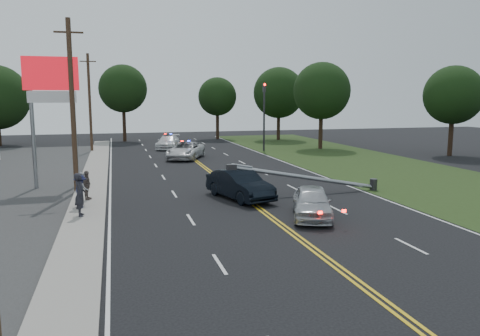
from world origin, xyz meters
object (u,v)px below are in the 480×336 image
object	(u,v)px
crashed_sedan	(240,185)
bystander_a	(80,194)
utility_pole_far	(90,102)
waiting_sedan	(312,202)
bystander_c	(80,191)
utility_pole_mid	(72,106)
emergency_b	(168,142)
fallen_streetlight	(314,178)
emergency_a	(186,151)
traffic_signal	(264,111)
pylon_sign	(52,90)
bystander_d	(87,185)
bystander_b	(82,189)

from	to	relation	value
crashed_sedan	bystander_a	world-z (taller)	bystander_a
bystander_a	utility_pole_far	bearing A→B (deg)	-1.50
waiting_sedan	bystander_c	xyz separation A→B (m)	(-10.49, 4.40, 0.21)
utility_pole_mid	emergency_b	distance (m)	24.43
emergency_b	waiting_sedan	bearing A→B (deg)	-67.88
fallen_streetlight	emergency_a	xyz separation A→B (m)	(-4.85, 17.64, -0.15)
traffic_signal	fallen_streetlight	distance (m)	22.62
crashed_sedan	emergency_a	distance (m)	17.91
pylon_sign	emergency_b	distance (m)	23.27
fallen_streetlight	emergency_b	world-z (taller)	fallen_streetlight
bystander_c	waiting_sedan	bearing A→B (deg)	-111.19
utility_pole_mid	crashed_sedan	world-z (taller)	utility_pole_mid
fallen_streetlight	crashed_sedan	distance (m)	4.56
fallen_streetlight	waiting_sedan	xyz separation A→B (m)	(-2.37, -5.07, -0.18)
pylon_sign	fallen_streetlight	size ratio (longest dim) A/B	0.85
utility_pole_mid	utility_pole_far	distance (m)	22.00
utility_pole_far	emergency_b	size ratio (longest dim) A/B	1.95
bystander_a	bystander_c	bearing A→B (deg)	0.28
utility_pole_far	traffic_signal	bearing A→B (deg)	-12.89
waiting_sedan	bystander_d	distance (m)	12.04
emergency_b	bystander_b	size ratio (longest dim) A/B	3.00
traffic_signal	utility_pole_mid	bearing A→B (deg)	-134.20
waiting_sedan	emergency_a	distance (m)	22.85
waiting_sedan	emergency_a	bearing A→B (deg)	116.72
bystander_b	traffic_signal	bearing A→B (deg)	-41.18
utility_pole_far	crashed_sedan	distance (m)	28.04
fallen_streetlight	bystander_c	world-z (taller)	fallen_streetlight
pylon_sign	traffic_signal	world-z (taller)	pylon_sign
bystander_a	bystander_d	size ratio (longest dim) A/B	1.28
emergency_a	bystander_c	size ratio (longest dim) A/B	3.35
fallen_streetlight	bystander_b	distance (m)	12.81
fallen_streetlight	emergency_b	bearing A→B (deg)	101.45
pylon_sign	waiting_sedan	distance (m)	17.38
pylon_sign	emergency_b	world-z (taller)	pylon_sign
fallen_streetlight	bystander_a	distance (m)	12.99
pylon_sign	emergency_b	bearing A→B (deg)	65.83
bystander_b	bystander_d	xyz separation A→B (m)	(0.16, 1.33, -0.07)
traffic_signal	crashed_sedan	xyz separation A→B (m)	(-8.66, -22.26, -3.40)
fallen_streetlight	bystander_d	xyz separation A→B (m)	(-12.66, 1.17, -0.01)
emergency_a	emergency_b	world-z (taller)	emergency_a
waiting_sedan	bystander_d	xyz separation A→B (m)	(-10.29, 6.25, 0.17)
fallen_streetlight	bystander_b	xyz separation A→B (m)	(-12.81, -0.16, 0.05)
bystander_d	bystander_c	bearing A→B (deg)	-168.32
utility_pole_mid	emergency_a	xyz separation A→B (m)	(8.54, 13.64, -4.31)
bystander_d	emergency_b	bearing A→B (deg)	2.07
pylon_sign	traffic_signal	xyz separation A→B (m)	(18.80, 16.00, -1.79)
utility_pole_mid	bystander_d	size ratio (longest dim) A/B	6.36
waiting_sedan	pylon_sign	bearing A→B (deg)	158.54
emergency_b	bystander_d	xyz separation A→B (m)	(-7.25, -25.51, 0.16)
utility_pole_mid	bystander_b	bearing A→B (deg)	-82.14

